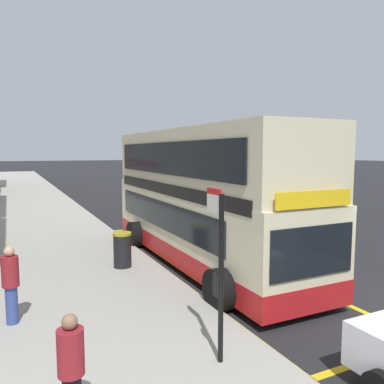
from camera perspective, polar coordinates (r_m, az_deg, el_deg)
name	(u,v)px	position (r m, az deg, el deg)	size (l,w,h in m)	color
ground_plane	(101,189)	(39.05, -13.44, 0.42)	(260.00, 260.00, 0.00)	black
pavement_near	(24,192)	(38.20, -23.76, 0.06)	(6.00, 76.00, 0.14)	#A39E93
double_decker_bus	(201,201)	(12.70, 1.38, -1.38)	(3.28, 10.44, 4.40)	beige
bus_bay_markings	(205,263)	(12.93, 2.02, -10.59)	(3.16, 13.19, 0.01)	gold
bus_stop_sign	(219,263)	(6.53, 4.04, -10.53)	(0.09, 0.51, 2.95)	black
parked_car_maroon_ahead	(217,194)	(26.54, 3.80, -0.26)	(2.09, 4.20, 1.62)	maroon
pedestrian_waiting_near_sign	(11,282)	(8.91, -25.45, -12.02)	(0.34, 0.34, 1.64)	#33478C
pedestrian_further_back	(71,368)	(5.54, -17.59, -23.77)	(0.34, 0.34, 1.55)	black
litter_bin	(122,250)	(12.14, -10.35, -8.46)	(0.58, 0.58, 1.09)	black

